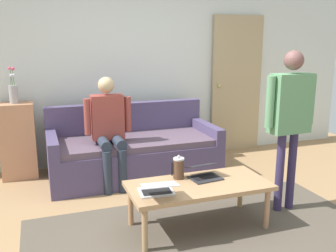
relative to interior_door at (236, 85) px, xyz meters
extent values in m
plane|color=#9B7750|center=(1.62, 2.11, -1.02)|extent=(7.68, 7.68, 0.00)
cube|color=#51483C|center=(1.57, 2.23, -1.02)|extent=(3.11, 1.52, 0.01)
cube|color=silver|center=(1.62, -0.09, 0.33)|extent=(7.04, 0.10, 2.70)
cube|color=tan|center=(0.21, -0.04, 0.83)|extent=(0.22, 0.02, 0.33)
cube|color=silver|center=(0.21, -0.03, 0.83)|extent=(0.17, 0.00, 0.25)
cube|color=tan|center=(0.00, 0.00, 0.00)|extent=(0.82, 0.05, 2.05)
sphere|color=tan|center=(0.31, 0.04, 0.00)|extent=(0.06, 0.06, 0.06)
cube|color=#493E62|center=(1.79, 0.64, -0.81)|extent=(2.08, 0.93, 0.42)
cube|color=#574656|center=(1.79, 0.66, -0.56)|extent=(1.84, 0.85, 0.08)
cube|color=#493E62|center=(1.79, 0.24, -0.37)|extent=(2.08, 0.14, 0.46)
cube|color=#493E62|center=(0.81, 0.64, -0.50)|extent=(0.12, 0.93, 0.20)
cube|color=#493E62|center=(2.77, 0.64, -0.50)|extent=(0.12, 0.93, 0.20)
cube|color=#A67F58|center=(1.57, 2.13, -0.62)|extent=(1.28, 0.60, 0.04)
cylinder|color=#A57B5B|center=(0.99, 2.37, -0.83)|extent=(0.05, 0.05, 0.38)
cylinder|color=#A78259|center=(2.15, 2.37, -0.83)|extent=(0.05, 0.05, 0.38)
cylinder|color=tan|center=(0.99, 1.89, -0.83)|extent=(0.05, 0.05, 0.38)
cylinder|color=#AA7B51|center=(2.15, 1.89, -0.83)|extent=(0.05, 0.05, 0.38)
cube|color=#28282D|center=(1.46, 2.04, -0.59)|extent=(0.30, 0.24, 0.01)
cube|color=black|center=(1.46, 2.02, -0.59)|extent=(0.25, 0.15, 0.00)
cube|color=#28282D|center=(1.47, 1.96, -0.49)|extent=(0.30, 0.22, 0.07)
cube|color=#18262D|center=(1.47, 1.97, -0.49)|extent=(0.27, 0.20, 0.06)
cube|color=silver|center=(1.99, 2.19, -0.59)|extent=(0.31, 0.26, 0.01)
cube|color=black|center=(1.99, 2.21, -0.59)|extent=(0.26, 0.16, 0.00)
cube|color=silver|center=(2.00, 2.32, -0.48)|extent=(0.31, 0.24, 0.05)
cube|color=silver|center=(2.00, 2.32, -0.48)|extent=(0.28, 0.22, 0.04)
cylinder|color=#4C3323|center=(1.69, 1.94, -0.51)|extent=(0.10, 0.10, 0.18)
cylinder|color=#B7B7BC|center=(1.69, 1.94, -0.41)|extent=(0.10, 0.10, 0.02)
sphere|color=#B2B2B7|center=(1.69, 1.94, -0.39)|extent=(0.03, 0.03, 0.03)
cube|color=black|center=(1.76, 1.94, -0.50)|extent=(0.01, 0.01, 0.13)
cube|color=#B47B57|center=(3.15, 0.19, -0.55)|extent=(0.42, 0.32, 0.94)
cylinder|color=#9C9698|center=(3.15, 0.19, 0.03)|extent=(0.10, 0.10, 0.22)
cylinder|color=#3D7038|center=(3.14, 0.20, 0.23)|extent=(0.02, 0.02, 0.20)
sphere|color=#D34269|center=(3.14, 0.21, 0.33)|extent=(0.04, 0.04, 0.04)
cylinder|color=#3D7038|center=(3.14, 0.20, 0.20)|extent=(0.01, 0.01, 0.12)
sphere|color=silver|center=(3.13, 0.21, 0.26)|extent=(0.04, 0.04, 0.04)
cylinder|color=#3D7038|center=(3.16, 0.21, 0.20)|extent=(0.02, 0.01, 0.12)
sphere|color=silver|center=(3.16, 0.22, 0.26)|extent=(0.04, 0.04, 0.04)
cylinder|color=#3D7038|center=(3.17, 0.18, 0.24)|extent=(0.02, 0.02, 0.20)
sphere|color=#E35265|center=(3.17, 0.17, 0.34)|extent=(0.04, 0.04, 0.04)
cylinder|color=#30274A|center=(0.52, 2.08, -0.62)|extent=(0.08, 0.08, 0.81)
cylinder|color=#30274A|center=(0.67, 2.08, -0.62)|extent=(0.08, 0.08, 0.81)
cube|color=#55885D|center=(0.59, 2.08, 0.07)|extent=(0.41, 0.20, 0.57)
cylinder|color=#55885D|center=(0.35, 2.07, 0.10)|extent=(0.08, 0.08, 0.49)
cylinder|color=#55885D|center=(0.84, 2.09, 0.10)|extent=(0.08, 0.08, 0.49)
sphere|color=brown|center=(0.59, 2.08, 0.48)|extent=(0.19, 0.19, 0.19)
cylinder|color=#28303F|center=(2.04, 1.10, -0.77)|extent=(0.10, 0.10, 0.50)
cylinder|color=#28303F|center=(2.21, 1.10, -0.77)|extent=(0.10, 0.10, 0.50)
cylinder|color=#28303F|center=(2.04, 0.92, -0.47)|extent=(0.12, 0.40, 0.12)
cylinder|color=#28303F|center=(2.21, 0.92, -0.47)|extent=(0.12, 0.40, 0.12)
cube|color=brown|center=(2.13, 0.74, -0.21)|extent=(0.37, 0.20, 0.52)
cylinder|color=brown|center=(1.89, 0.79, -0.19)|extent=(0.08, 0.08, 0.42)
cylinder|color=brown|center=(2.37, 0.79, -0.19)|extent=(0.08, 0.08, 0.42)
sphere|color=tan|center=(2.13, 0.74, 0.16)|extent=(0.19, 0.19, 0.19)
camera|label=1|loc=(2.89, 5.03, 0.67)|focal=40.00mm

